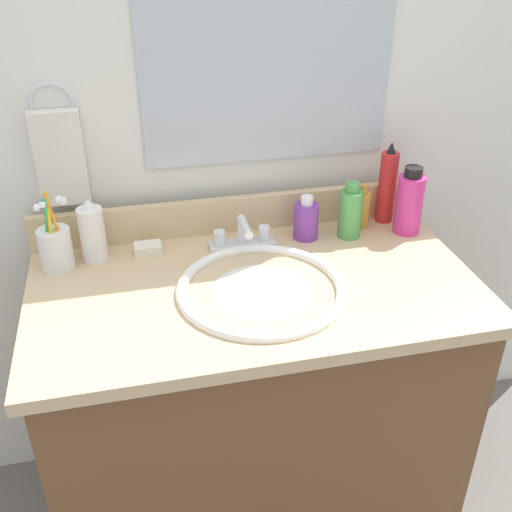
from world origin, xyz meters
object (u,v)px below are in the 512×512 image
object	(u,v)px
bottle_soap_pink	(409,202)
cup_white_ceramic	(56,247)
hand_towel	(60,158)
bottle_oil_amber	(362,209)
bottle_toner_green	(350,212)
faucet	(243,237)
bottle_cream_purple	(306,220)
bottle_lotion_white	(92,233)
bottle_spray_red	(387,186)
soap_bar	(148,249)

from	to	relation	value
bottle_soap_pink	cup_white_ceramic	size ratio (longest dim) A/B	0.92
hand_towel	bottle_soap_pink	xyz separation A→B (m)	(0.82, -0.13, -0.14)
bottle_oil_amber	cup_white_ceramic	size ratio (longest dim) A/B	0.61
hand_towel	bottle_toner_green	bearing A→B (deg)	-9.86
faucet	bottle_cream_purple	world-z (taller)	bottle_cream_purple
hand_towel	bottle_lotion_white	bearing A→B (deg)	-61.59
faucet	hand_towel	bearing A→B (deg)	163.64
hand_towel	bottle_lotion_white	size ratio (longest dim) A/B	1.42
bottle_toner_green	bottle_oil_amber	bearing A→B (deg)	40.26
faucet	cup_white_ceramic	bearing A→B (deg)	179.63
bottle_spray_red	hand_towel	bearing A→B (deg)	175.97
bottle_oil_amber	bottle_cream_purple	bearing A→B (deg)	-170.76
faucet	bottle_toner_green	bearing A→B (deg)	0.07
bottle_soap_pink	bottle_lotion_white	xyz separation A→B (m)	(-0.77, 0.03, -0.01)
bottle_oil_amber	soap_bar	world-z (taller)	bottle_oil_amber
bottle_spray_red	soap_bar	bearing A→B (deg)	-176.69
soap_bar	bottle_toner_green	bearing A→B (deg)	-2.89
bottle_cream_purple	bottle_lotion_white	xyz separation A→B (m)	(-0.51, 0.01, 0.02)
bottle_cream_purple	soap_bar	xyz separation A→B (m)	(-0.39, 0.01, -0.04)
bottle_toner_green	soap_bar	bearing A→B (deg)	177.11
bottle_lotion_white	bottle_soap_pink	bearing A→B (deg)	-2.37
cup_white_ceramic	soap_bar	bearing A→B (deg)	6.34
bottle_cream_purple	bottle_spray_red	size ratio (longest dim) A/B	0.52
faucet	bottle_oil_amber	size ratio (longest dim) A/B	1.40
bottle_toner_green	bottle_soap_pink	bearing A→B (deg)	-3.91
hand_towel	cup_white_ceramic	xyz separation A→B (m)	(-0.03, -0.11, -0.17)
hand_towel	faucet	xyz separation A→B (m)	(0.40, -0.12, -0.19)
bottle_cream_purple	bottle_oil_amber	xyz separation A→B (m)	(0.16, 0.03, 0.00)
bottle_toner_green	bottle_lotion_white	size ratio (longest dim) A/B	0.92
bottle_soap_pink	cup_white_ceramic	distance (m)	0.85
bottle_spray_red	bottle_oil_amber	bearing A→B (deg)	-164.70
hand_towel	bottle_toner_green	xyz separation A→B (m)	(0.67, -0.12, -0.16)
hand_towel	bottle_cream_purple	world-z (taller)	hand_towel
bottle_soap_pink	bottle_oil_amber	bearing A→B (deg)	152.82
bottle_lotion_white	soap_bar	size ratio (longest dim) A/B	2.42
soap_bar	bottle_soap_pink	bearing A→B (deg)	-3.12
bottle_oil_amber	bottle_lotion_white	world-z (taller)	bottle_lotion_white
bottle_oil_amber	cup_white_ceramic	bearing A→B (deg)	-177.02
hand_towel	bottle_soap_pink	distance (m)	0.84
bottle_soap_pink	cup_white_ceramic	bearing A→B (deg)	179.14
bottle_toner_green	bottle_lotion_white	bearing A→B (deg)	178.01
bottle_lotion_white	soap_bar	distance (m)	0.13
hand_towel	bottle_oil_amber	world-z (taller)	hand_towel
bottle_lotion_white	cup_white_ceramic	bearing A→B (deg)	-166.96
bottle_toner_green	bottle_lotion_white	world-z (taller)	bottle_lotion_white
bottle_lotion_white	faucet	bearing A→B (deg)	-3.61
faucet	bottle_oil_amber	bearing A→B (deg)	7.43
bottle_cream_purple	bottle_lotion_white	distance (m)	0.51
bottle_lotion_white	bottle_spray_red	bearing A→B (deg)	3.05
bottle_lotion_white	cup_white_ceramic	size ratio (longest dim) A/B	0.82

